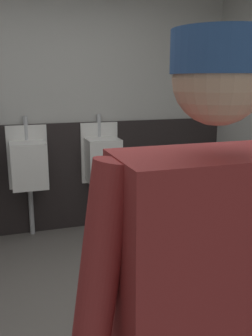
% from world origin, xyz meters
% --- Properties ---
extents(wall_back, '(4.51, 0.12, 2.78)m').
position_xyz_m(wall_back, '(0.00, 2.00, 1.39)').
color(wall_back, '#B2B2AD').
rests_on(wall_back, ground_plane).
extents(wainscot_band_back, '(3.91, 0.03, 1.15)m').
position_xyz_m(wainscot_band_back, '(0.00, 1.93, 0.58)').
color(wainscot_band_back, black).
rests_on(wainscot_band_back, ground_plane).
extents(urinal_middle, '(0.40, 0.34, 1.24)m').
position_xyz_m(urinal_middle, '(-0.24, 1.78, 0.78)').
color(urinal_middle, white).
rests_on(urinal_middle, ground_plane).
extents(urinal_right, '(0.40, 0.34, 1.24)m').
position_xyz_m(urinal_right, '(0.51, 1.78, 0.78)').
color(urinal_right, white).
rests_on(urinal_right, ground_plane).
extents(person, '(0.68, 0.60, 1.69)m').
position_xyz_m(person, '(0.03, -1.14, 0.99)').
color(person, '#2D3342').
rests_on(person, ground_plane).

